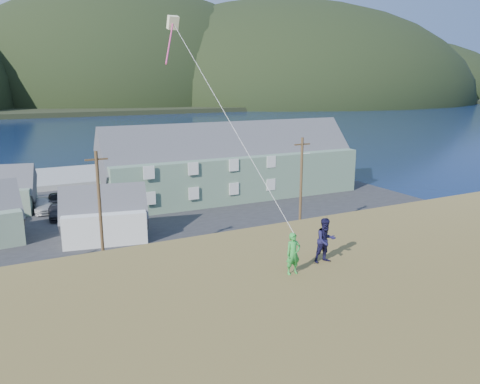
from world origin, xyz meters
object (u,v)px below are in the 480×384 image
at_px(wharf, 35,180).
at_px(kite_flyer_green, 293,254).
at_px(shed_white, 104,215).
at_px(lodge, 232,163).
at_px(kite_flyer_navy, 326,240).

relative_size(wharf, kite_flyer_green, 16.15).
xyz_separation_m(wharf, shed_white, (4.04, -29.82, 1.91)).
bearing_deg(lodge, shed_white, -150.00).
xyz_separation_m(wharf, lodge, (21.86, -20.02, 3.91)).
distance_m(shed_white, kite_flyer_navy, 28.87).
bearing_deg(wharf, kite_flyer_green, -84.40).
distance_m(wharf, shed_white, 30.15).
height_order(shed_white, kite_flyer_green, kite_flyer_green).
bearing_deg(shed_white, kite_flyer_navy, -72.30).
relative_size(lodge, kite_flyer_green, 20.11).
bearing_deg(shed_white, lodge, 39.43).
distance_m(wharf, lodge, 29.90).
height_order(wharf, kite_flyer_navy, kite_flyer_navy).
bearing_deg(wharf, lodge, -42.48).
relative_size(lodge, kite_flyer_navy, 17.65).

